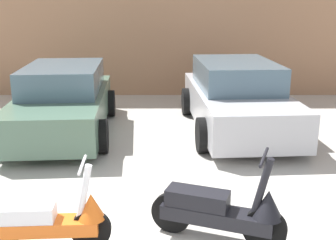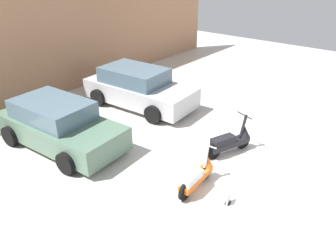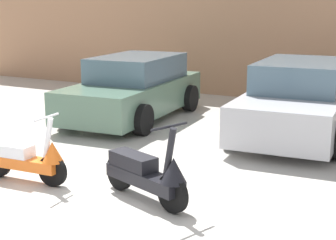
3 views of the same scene
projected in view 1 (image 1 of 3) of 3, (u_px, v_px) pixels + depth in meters
name	position (u px, v px, depth m)	size (l,w,h in m)	color
wall_back	(164.00, 22.00, 11.14)	(19.60, 0.12, 3.92)	tan
scooter_front_left	(52.00, 219.00, 4.37)	(1.37, 0.49, 0.96)	black
scooter_front_right	(224.00, 210.00, 4.49)	(1.43, 0.75, 1.04)	black
car_rear_left	(65.00, 101.00, 8.23)	(2.07, 3.94, 1.30)	#51705B
car_rear_center	(238.00, 98.00, 8.41)	(2.14, 4.09, 1.35)	#B7B7BC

